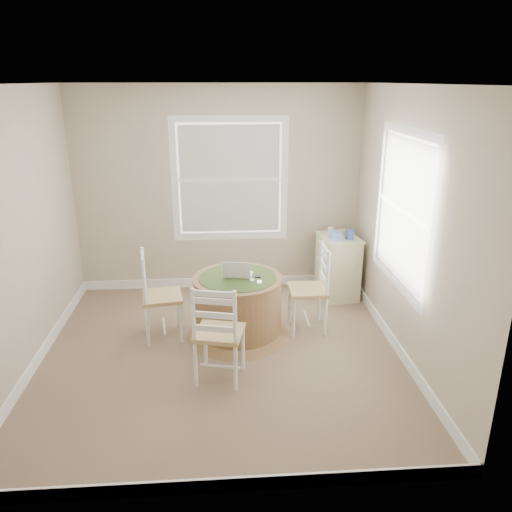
{
  "coord_description": "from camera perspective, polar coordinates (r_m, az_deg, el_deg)",
  "views": [
    {
      "loc": [
        0.03,
        -4.44,
        2.64
      ],
      "look_at": [
        0.38,
        0.45,
        0.89
      ],
      "focal_mm": 35.0,
      "sensor_mm": 36.0,
      "label": 1
    }
  ],
  "objects": [
    {
      "name": "chair_left",
      "position": [
        5.38,
        -10.67,
        -4.53
      ],
      "size": [
        0.46,
        0.48,
        0.95
      ],
      "primitive_type": null,
      "rotation": [
        0.0,
        0.0,
        1.72
      ],
      "color": "white",
      "rests_on": "ground"
    },
    {
      "name": "box_blue",
      "position": [
        6.17,
        10.68,
        2.41
      ],
      "size": [
        0.09,
        0.09,
        0.12
      ],
      "primitive_type": "cube",
      "rotation": [
        0.0,
        0.0,
        0.14
      ],
      "color": "#3756A5",
      "rests_on": "corner_chest"
    },
    {
      "name": "chair_near",
      "position": [
        4.58,
        -4.22,
        -8.69
      ],
      "size": [
        0.5,
        0.49,
        0.95
      ],
      "primitive_type": null,
      "rotation": [
        0.0,
        0.0,
        2.91
      ],
      "color": "white",
      "rests_on": "ground"
    },
    {
      "name": "box_yellow",
      "position": [
        6.34,
        9.76,
        2.66
      ],
      "size": [
        0.16,
        0.12,
        0.06
      ],
      "primitive_type": "cube",
      "rotation": [
        0.0,
        0.0,
        0.14
      ],
      "color": "gold",
      "rests_on": "corner_chest"
    },
    {
      "name": "chair_right",
      "position": [
        5.47,
        5.93,
        -3.83
      ],
      "size": [
        0.4,
        0.42,
        0.95
      ],
      "primitive_type": null,
      "rotation": [
        0.0,
        0.0,
        -1.58
      ],
      "color": "white",
      "rests_on": "ground"
    },
    {
      "name": "keys",
      "position": [
        5.24,
        0.21,
        -2.41
      ],
      "size": [
        0.06,
        0.05,
        0.02
      ],
      "primitive_type": "cube",
      "rotation": [
        0.0,
        0.0,
        -0.08
      ],
      "color": "black",
      "rests_on": "round_table"
    },
    {
      "name": "corner_chest",
      "position": [
        6.4,
        9.3,
        -1.19
      ],
      "size": [
        0.52,
        0.65,
        0.8
      ],
      "rotation": [
        0.0,
        0.0,
        0.14
      ],
      "color": "beige",
      "rests_on": "ground"
    },
    {
      "name": "mouse",
      "position": [
        5.15,
        -0.51,
        -2.78
      ],
      "size": [
        0.06,
        0.09,
        0.03
      ],
      "primitive_type": "ellipsoid",
      "rotation": [
        0.0,
        0.0,
        -0.08
      ],
      "color": "white",
      "rests_on": "round_table"
    },
    {
      "name": "cup_cream",
      "position": [
        6.35,
        8.5,
        2.9
      ],
      "size": [
        0.07,
        0.07,
        0.09
      ],
      "primitive_type": "cylinder",
      "color": "beige",
      "rests_on": "corner_chest"
    },
    {
      "name": "tissue_box",
      "position": [
        6.13,
        9.09,
        2.29
      ],
      "size": [
        0.14,
        0.14,
        0.1
      ],
      "primitive_type": "cube",
      "rotation": [
        0.0,
        0.0,
        0.14
      ],
      "color": "#5F87DB",
      "rests_on": "corner_chest"
    },
    {
      "name": "laptop",
      "position": [
        5.26,
        -2.09,
        -2.04
      ],
      "size": [
        0.33,
        0.3,
        0.21
      ],
      "rotation": [
        0.0,
        0.0,
        2.97
      ],
      "color": "white",
      "rests_on": "round_table"
    },
    {
      "name": "phone",
      "position": [
        5.11,
        0.4,
        -3.02
      ],
      "size": [
        0.05,
        0.09,
        0.02
      ],
      "primitive_type": "cube",
      "rotation": [
        0.0,
        0.0,
        -0.08
      ],
      "color": "#B7BABF",
      "rests_on": "round_table"
    },
    {
      "name": "room",
      "position": [
        4.8,
        -2.32,
        3.34
      ],
      "size": [
        3.64,
        3.64,
        2.64
      ],
      "color": "brown",
      "rests_on": "ground"
    },
    {
      "name": "round_table",
      "position": [
        5.36,
        -2.09,
        -5.47
      ],
      "size": [
        1.13,
        1.13,
        0.68
      ],
      "rotation": [
        0.0,
        0.0,
        -0.08
      ],
      "color": "olive",
      "rests_on": "ground"
    }
  ]
}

